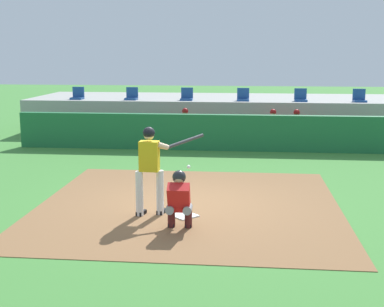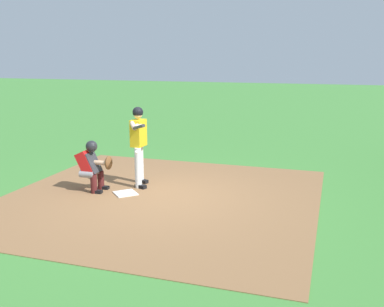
% 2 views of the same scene
% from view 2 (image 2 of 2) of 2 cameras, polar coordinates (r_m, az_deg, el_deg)
% --- Properties ---
extents(ground_plane, '(80.00, 80.00, 0.00)m').
position_cam_2_polar(ground_plane, '(9.31, -4.13, -5.73)').
color(ground_plane, '#428438').
extents(dirt_infield, '(6.40, 6.40, 0.01)m').
position_cam_2_polar(dirt_infield, '(9.31, -4.13, -5.70)').
color(dirt_infield, olive).
rests_on(dirt_infield, ground).
extents(home_plate, '(0.62, 0.62, 0.02)m').
position_cam_2_polar(home_plate, '(9.62, -8.57, -5.09)').
color(home_plate, white).
rests_on(home_plate, dirt_infield).
extents(batter_at_plate, '(1.32, 0.77, 1.80)m').
position_cam_2_polar(batter_at_plate, '(9.94, -6.89, 1.57)').
color(batter_at_plate, silver).
rests_on(batter_at_plate, ground).
extents(catcher_crouched, '(0.49, 1.44, 1.13)m').
position_cam_2_polar(catcher_crouched, '(9.83, -12.66, -1.33)').
color(catcher_crouched, gray).
rests_on(catcher_crouched, ground).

